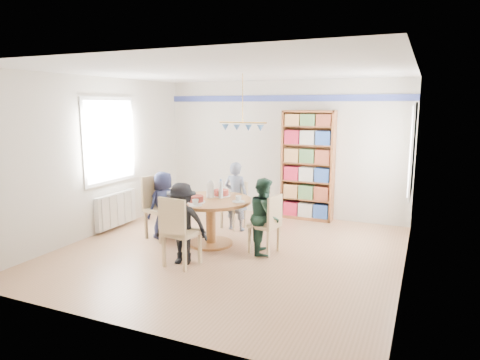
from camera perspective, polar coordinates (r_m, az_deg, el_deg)
The scene contains 14 objects.
ground at distance 6.68m, azimuth -1.40°, elevation -9.46°, with size 5.00×5.00×0.00m, color tan.
room_shell at distance 7.22m, azimuth -0.40°, elevation 5.42°, with size 5.00×5.00×5.00m.
radiator at distance 8.09m, azimuth -16.20°, elevation -3.80°, with size 0.12×1.00×0.60m.
dining_table at distance 6.85m, azimuth -3.92°, elevation -4.12°, with size 1.30×1.30×0.75m.
chair_left at distance 7.32m, azimuth -10.86°, elevation -3.16°, with size 0.58×0.58×1.05m.
chair_right at distance 6.46m, azimuth 3.84°, elevation -5.54°, with size 0.46×0.46×0.90m.
chair_far at distance 7.81m, azimuth -0.54°, elevation -2.97°, with size 0.48×0.48×0.86m.
chair_near at distance 5.96m, azimuth -8.29°, elevation -6.45°, with size 0.48×0.48×1.00m.
person_left at distance 7.29m, azimuth -10.13°, elevation -3.29°, with size 0.55×0.36×1.13m, color #191C37.
person_right at distance 6.46m, azimuth 3.27°, elevation -4.78°, with size 0.56×0.44×1.15m, color #193225.
person_far at distance 7.62m, azimuth -0.54°, elevation -2.17°, with size 0.45×0.30×1.24m, color gray.
person_near at distance 6.08m, azimuth -7.75°, elevation -5.78°, with size 0.75×0.43×1.16m, color black.
bookshelf at distance 8.39m, azimuth 9.02°, elevation 1.79°, with size 1.01×0.30×2.12m.
tableware at distance 6.82m, azimuth -4.04°, elevation -1.93°, with size 1.17×1.17×0.31m.
Camera 1 is at (2.68, -5.70, 2.23)m, focal length 32.00 mm.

